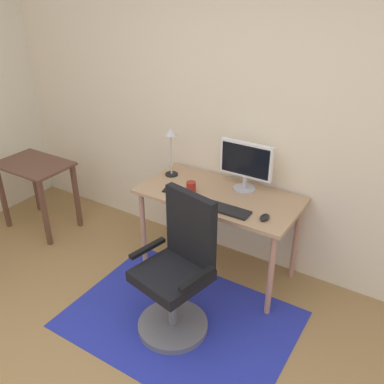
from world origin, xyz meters
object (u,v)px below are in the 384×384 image
keyboard (223,208)px  office_chair (178,278)px  monitor (246,162)px  side_table (36,176)px  desk (219,203)px  coffee_cup (191,188)px  desk_lamp (171,143)px  computer_mouse (265,217)px  cell_phone (169,189)px

keyboard → office_chair: 0.62m
monitor → side_table: bearing=-166.0°
monitor → desk: bearing=-126.3°
side_table → office_chair: bearing=-11.9°
monitor → coffee_cup: size_ratio=4.63×
monitor → keyboard: bearing=-88.8°
desk → keyboard: keyboard is taller
desk_lamp → keyboard: bearing=-23.9°
desk_lamp → office_chair: 1.18m
computer_mouse → coffee_cup: bearing=174.4°
computer_mouse → office_chair: (-0.39, -0.55, -0.34)m
keyboard → desk_lamp: 0.78m
monitor → side_table: (-1.99, -0.50, -0.42)m
keyboard → side_table: keyboard is taller
office_chair → side_table: office_chair is taller
desk_lamp → computer_mouse: bearing=-14.7°
computer_mouse → desk_lamp: desk_lamp is taller
coffee_cup → office_chair: office_chair is taller
desk_lamp → side_table: 1.47m
computer_mouse → side_table: computer_mouse is taller
computer_mouse → desk_lamp: (-0.99, 0.26, 0.28)m
keyboard → office_chair: bearing=-97.2°
computer_mouse → office_chair: office_chair is taller
keyboard → desk_lamp: bearing=156.1°
monitor → cell_phone: 0.66m
desk → cell_phone: 0.42m
keyboard → computer_mouse: computer_mouse is taller
desk_lamp → office_chair: bearing=-53.5°
office_chair → coffee_cup: bearing=125.8°
cell_phone → office_chair: bearing=-64.1°
keyboard → side_table: (-2.00, -0.11, -0.19)m
desk_lamp → monitor: bearing=8.1°
cell_phone → office_chair: (0.47, -0.58, -0.32)m
computer_mouse → cell_phone: computer_mouse is taller
side_table → keyboard: bearing=3.1°
computer_mouse → side_table: size_ratio=0.15×
coffee_cup → desk_lamp: 0.45m
computer_mouse → cell_phone: 0.86m
desk → keyboard: 0.27m
desk → desk_lamp: desk_lamp is taller
desk → desk_lamp: 0.65m
desk → coffee_cup: coffee_cup is taller
computer_mouse → office_chair: bearing=-125.2°
desk → coffee_cup: size_ratio=13.52×
monitor → computer_mouse: (0.33, -0.35, -0.22)m
monitor → desk_lamp: (-0.66, -0.09, 0.06)m
office_chair → cell_phone: bearing=140.5°
desk → cell_phone: bearing=-159.5°
coffee_cup → office_chair: 0.77m
coffee_cup → side_table: 1.68m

